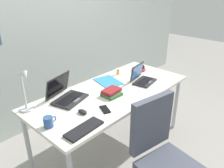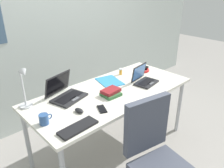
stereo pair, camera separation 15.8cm
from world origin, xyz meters
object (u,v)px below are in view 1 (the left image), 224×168
Objects in this scene: external_keyboard at (84,129)px; office_chair at (163,166)px; pill_bottle at (118,71)px; book_stack at (112,93)px; laptop_front_left at (142,78)px; laptop_front_right at (66,95)px; paper_folder_near_lamp at (108,81)px; computer_mouse at (83,112)px; coffee_mug at (49,122)px; cell_phone at (105,109)px; desk_lamp at (25,91)px; headphones at (139,69)px.

office_chair reaches higher than external_keyboard.
book_stack is at bearing -145.16° from pill_bottle.
laptop_front_right is at bearing 160.43° from laptop_front_left.
computer_mouse is at bearing -154.82° from paper_folder_near_lamp.
computer_mouse is at bearing -8.83° from coffee_mug.
laptop_front_right is 1.25× the size of paper_folder_near_lamp.
laptop_front_right reaches higher than external_keyboard.
laptop_front_right is at bearing 143.68° from book_stack.
paper_folder_near_lamp is 2.74× the size of coffee_mug.
cell_phone is (0.11, -0.41, -0.04)m from laptop_front_right.
computer_mouse is 0.71m from paper_folder_near_lamp.
coffee_mug is at bearing 179.92° from book_stack.
desk_lamp is 0.41× the size of office_chair.
coffee_mug is (-0.31, 0.05, 0.03)m from computer_mouse.
office_chair is at bearing -120.34° from pill_bottle.
paper_folder_near_lamp is at bearing -5.19° from desk_lamp.
laptop_front_right reaches higher than cell_phone.
computer_mouse is 0.20m from cell_phone.
pill_bottle reaches higher than headphones.
pill_bottle is (0.89, 0.37, 0.02)m from computer_mouse.
paper_folder_near_lamp is 0.32× the size of office_chair.
computer_mouse is 1.21m from headphones.
computer_mouse is 0.82m from office_chair.
desk_lamp is 1.03× the size of laptop_front_right.
laptop_front_left is at bearing -19.57° from laptop_front_right.
laptop_front_right reaches higher than book_stack.
desk_lamp is 5.07× the size of pill_bottle.
external_keyboard is at bearing -160.99° from headphones.
pill_bottle is 1.28m from office_chair.
external_keyboard is 4.18× the size of pill_bottle.
laptop_front_left is 0.89m from laptop_front_right.
cell_phone is 0.61m from paper_folder_near_lamp.
computer_mouse is 0.10× the size of office_chair.
external_keyboard is 0.74m from office_chair.
laptop_front_left is 0.91m from computer_mouse.
external_keyboard is 2.92× the size of coffee_mug.
headphones is at bearing 46.31° from office_chair.
book_stack reaches higher than headphones.
pill_bottle is at bearing 93.20° from laptop_front_left.
book_stack is (0.42, 0.05, 0.01)m from computer_mouse.
paper_folder_near_lamp is at bearing 14.93° from coffee_mug.
paper_folder_near_lamp is (-0.54, 0.04, -0.01)m from headphones.
laptop_front_left is 1.02m from office_chair.
office_chair is (0.21, -1.00, -0.39)m from laptop_front_right.
book_stack is 1.77× the size of coffee_mug.
desk_lamp is 4.17× the size of computer_mouse.
desk_lamp is 0.63m from external_keyboard.
headphones is at bearing 7.79° from computer_mouse.
laptop_front_left is 0.77× the size of laptop_front_right.
desk_lamp is at bearing 158.74° from cell_phone.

